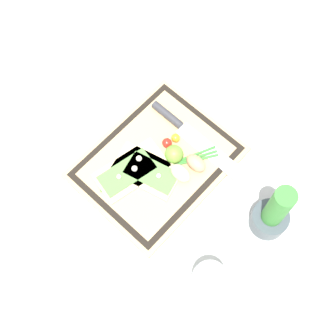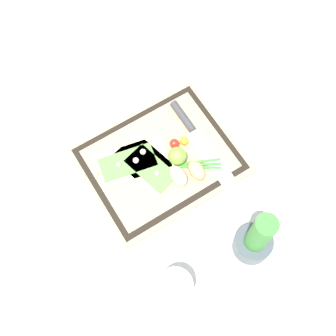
{
  "view_description": "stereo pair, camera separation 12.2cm",
  "coord_description": "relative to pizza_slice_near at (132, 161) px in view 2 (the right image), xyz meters",
  "views": [
    {
      "loc": [
        0.34,
        0.35,
        1.17
      ],
      "look_at": [
        0.0,
        0.04,
        0.04
      ],
      "focal_mm": 50.0,
      "sensor_mm": 36.0,
      "label": 1
    },
    {
      "loc": [
        0.24,
        0.43,
        1.17
      ],
      "look_at": [
        0.0,
        0.04,
        0.04
      ],
      "focal_mm": 50.0,
      "sensor_mm": 36.0,
      "label": 2
    }
  ],
  "objects": [
    {
      "name": "pizza_slice_far",
      "position": [
        -0.03,
        0.04,
        0.0
      ],
      "size": [
        0.14,
        0.19,
        0.02
      ],
      "color": "beige",
      "rests_on": "cutting_board"
    },
    {
      "name": "knife",
      "position": [
        -0.19,
        0.02,
        0.0
      ],
      "size": [
        0.04,
        0.32,
        0.02
      ],
      "color": "silver",
      "rests_on": "cutting_board"
    },
    {
      "name": "sauce_jar",
      "position": [
        0.08,
        0.34,
        0.02
      ],
      "size": [
        0.08,
        0.08,
        0.09
      ],
      "color": "silver",
      "rests_on": "ground_plane"
    },
    {
      "name": "ground_plane",
      "position": [
        -0.07,
        0.03,
        -0.02
      ],
      "size": [
        6.0,
        6.0,
        0.0
      ],
      "primitive_type": "plane",
      "color": "silver"
    },
    {
      "name": "cherry_tomato_red",
      "position": [
        -0.12,
        0.02,
        0.01
      ],
      "size": [
        0.03,
        0.03,
        0.03
      ],
      "primitive_type": "sphere",
      "color": "red",
      "rests_on": "cutting_board"
    },
    {
      "name": "herb_pot",
      "position": [
        -0.14,
        0.35,
        0.05
      ],
      "size": [
        0.09,
        0.09,
        0.22
      ],
      "color": "#3D474C",
      "rests_on": "ground_plane"
    },
    {
      "name": "cutting_board",
      "position": [
        -0.07,
        0.03,
        -0.01
      ],
      "size": [
        0.4,
        0.32,
        0.02
      ],
      "color": "tan",
      "rests_on": "ground_plane"
    },
    {
      "name": "scallion_bunch",
      "position": [
        -0.06,
        0.05,
        -0.0
      ],
      "size": [
        0.3,
        0.19,
        0.01
      ],
      "color": "#388433",
      "rests_on": "cutting_board"
    },
    {
      "name": "egg_pink",
      "position": [
        -0.08,
        0.1,
        0.01
      ],
      "size": [
        0.04,
        0.06,
        0.04
      ],
      "primitive_type": "ellipsoid",
      "color": "beige",
      "rests_on": "cutting_board"
    },
    {
      "name": "egg_brown",
      "position": [
        -0.13,
        0.12,
        0.01
      ],
      "size": [
        0.04,
        0.06,
        0.04
      ],
      "primitive_type": "ellipsoid",
      "color": "tan",
      "rests_on": "cutting_board"
    },
    {
      "name": "lime",
      "position": [
        -0.11,
        0.06,
        0.02
      ],
      "size": [
        0.05,
        0.05,
        0.05
      ],
      "primitive_type": "sphere",
      "color": "#70A838",
      "rests_on": "cutting_board"
    },
    {
      "name": "pizza_slice_near",
      "position": [
        0.0,
        0.0,
        0.0
      ],
      "size": [
        0.21,
        0.14,
        0.02
      ],
      "color": "beige",
      "rests_on": "cutting_board"
    },
    {
      "name": "cherry_tomato_yellow",
      "position": [
        -0.15,
        0.03,
        0.01
      ],
      "size": [
        0.02,
        0.02,
        0.02
      ],
      "primitive_type": "sphere",
      "color": "gold",
      "rests_on": "cutting_board"
    }
  ]
}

